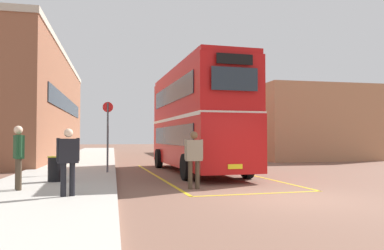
% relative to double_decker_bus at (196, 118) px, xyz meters
% --- Properties ---
extents(ground_plane, '(135.60, 135.60, 0.00)m').
position_rel_double_decker_bus_xyz_m(ground_plane, '(0.85, 6.74, -2.51)').
color(ground_plane, brown).
extents(sidewalk_left, '(4.00, 57.60, 0.14)m').
position_rel_double_decker_bus_xyz_m(sidewalk_left, '(-5.65, 9.14, -2.44)').
color(sidewalk_left, '#B2ADA3').
rests_on(sidewalk_left, ground).
extents(brick_building_left, '(5.34, 23.42, 7.80)m').
position_rel_double_decker_bus_xyz_m(brick_building_left, '(-9.86, 13.22, 1.39)').
color(brick_building_left, brown).
rests_on(brick_building_left, ground).
extents(depot_building_right, '(8.16, 15.99, 5.32)m').
position_rel_double_decker_bus_xyz_m(depot_building_right, '(10.40, 13.41, 0.15)').
color(depot_building_right, '#AD7A56').
rests_on(depot_building_right, ground).
extents(double_decker_bus, '(3.13, 9.79, 4.75)m').
position_rel_double_decker_bus_xyz_m(double_decker_bus, '(0.00, 0.00, 0.00)').
color(double_decker_bus, black).
rests_on(double_decker_bus, ground).
extents(single_deck_bus, '(2.80, 8.83, 3.02)m').
position_rel_double_decker_bus_xyz_m(single_deck_bus, '(3.73, 20.09, -0.87)').
color(single_deck_bus, black).
rests_on(single_deck_bus, ground).
extents(pedestrian_boarding, '(0.60, 0.26, 1.80)m').
position_rel_double_decker_bus_xyz_m(pedestrian_boarding, '(-1.29, -5.43, -1.46)').
color(pedestrian_boarding, '#473828').
rests_on(pedestrian_boarding, ground).
extents(pedestrian_waiting_near, '(0.40, 0.56, 1.80)m').
position_rel_double_decker_bus_xyz_m(pedestrian_waiting_near, '(-6.37, -5.57, -1.32)').
color(pedestrian_waiting_near, '#473828').
rests_on(pedestrian_waiting_near, sidewalk_left).
extents(pedestrian_waiting_far, '(0.55, 0.36, 1.69)m').
position_rel_double_decker_bus_xyz_m(pedestrian_waiting_far, '(-4.87, -7.04, -1.39)').
color(pedestrian_waiting_far, black).
rests_on(pedestrian_waiting_far, sidewalk_left).
extents(litter_bin, '(0.48, 0.48, 0.84)m').
position_rel_double_decker_bus_xyz_m(litter_bin, '(-5.66, -3.67, -1.95)').
color(litter_bin, black).
rests_on(litter_bin, sidewalk_left).
extents(bus_stop_sign, '(0.44, 0.11, 2.98)m').
position_rel_double_decker_bus_xyz_m(bus_stop_sign, '(-4.00, -0.62, -0.60)').
color(bus_stop_sign, '#4C4C51').
rests_on(bus_stop_sign, sidewalk_left).
extents(bay_marking_yellow, '(4.74, 11.89, 0.01)m').
position_rel_double_decker_bus_xyz_m(bay_marking_yellow, '(0.05, -1.84, -2.51)').
color(bay_marking_yellow, gold).
rests_on(bay_marking_yellow, ground).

